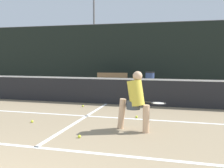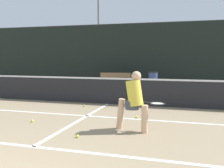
{
  "view_description": "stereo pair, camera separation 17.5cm",
  "coord_description": "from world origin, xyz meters",
  "px_view_note": "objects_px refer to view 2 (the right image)",
  "views": [
    {
      "loc": [
        2.59,
        -1.95,
        1.67
      ],
      "look_at": [
        0.77,
        4.87,
        0.95
      ],
      "focal_mm": 42.0,
      "sensor_mm": 36.0,
      "label": 1
    },
    {
      "loc": [
        2.76,
        -1.9,
        1.67
      ],
      "look_at": [
        0.77,
        4.87,
        0.95
      ],
      "focal_mm": 42.0,
      "sensor_mm": 36.0,
      "label": 2
    }
  ],
  "objects_px": {
    "trash_bin": "(153,81)",
    "courtside_bench": "(115,80)",
    "player_practicing": "(134,99)",
    "parked_car": "(223,75)"
  },
  "relations": [
    {
      "from": "player_practicing",
      "to": "courtside_bench",
      "type": "xyz_separation_m",
      "value": [
        -2.55,
        7.47,
        -0.26
      ]
    },
    {
      "from": "player_practicing",
      "to": "parked_car",
      "type": "bearing_deg",
      "value": 91.19
    },
    {
      "from": "trash_bin",
      "to": "parked_car",
      "type": "bearing_deg",
      "value": 50.29
    },
    {
      "from": "player_practicing",
      "to": "parked_car",
      "type": "xyz_separation_m",
      "value": [
        3.23,
        11.94,
        -0.15
      ]
    },
    {
      "from": "player_practicing",
      "to": "courtside_bench",
      "type": "distance_m",
      "value": 7.89
    },
    {
      "from": "player_practicing",
      "to": "parked_car",
      "type": "height_order",
      "value": "parked_car"
    },
    {
      "from": "player_practicing",
      "to": "courtside_bench",
      "type": "bearing_deg",
      "value": 125.15
    },
    {
      "from": "trash_bin",
      "to": "courtside_bench",
      "type": "bearing_deg",
      "value": 178.1
    },
    {
      "from": "courtside_bench",
      "to": "parked_car",
      "type": "bearing_deg",
      "value": 33.09
    },
    {
      "from": "player_practicing",
      "to": "trash_bin",
      "type": "bearing_deg",
      "value": 110.52
    }
  ]
}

